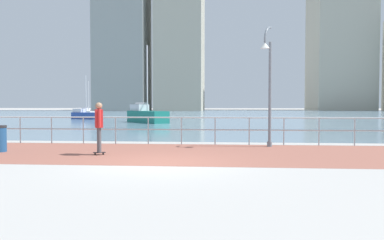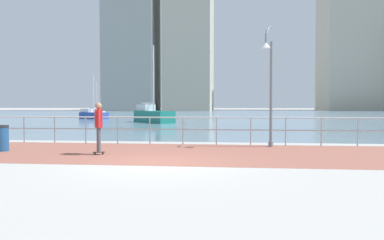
{
  "view_description": "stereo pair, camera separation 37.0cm",
  "coord_description": "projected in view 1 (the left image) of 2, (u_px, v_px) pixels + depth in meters",
  "views": [
    {
      "loc": [
        1.76,
        -10.7,
        1.67
      ],
      "look_at": [
        0.62,
        3.11,
        1.1
      ],
      "focal_mm": 36.01,
      "sensor_mm": 36.0,
      "label": 1
    },
    {
      "loc": [
        2.13,
        -10.66,
        1.67
      ],
      "look_at": [
        0.62,
        3.11,
        1.1
      ],
      "focal_mm": 36.01,
      "sensor_mm": 36.0,
      "label": 2
    }
  ],
  "objects": [
    {
      "name": "sailboat_ivory",
      "position": [
        85.0,
        115.0,
        43.12
      ],
      "size": [
        3.62,
        2.32,
        4.88
      ],
      "color": "#284799",
      "rests_on": "ground"
    },
    {
      "name": "ground",
      "position": [
        210.0,
        117.0,
        50.69
      ],
      "size": [
        220.0,
        220.0,
        0.0
      ],
      "primitive_type": "plane",
      "color": "#ADAAA5"
    },
    {
      "name": "tower_beige",
      "position": [
        122.0,
        35.0,
        99.32
      ],
      "size": [
        13.09,
        11.21,
        40.99
      ],
      "color": "#939993",
      "rests_on": "ground"
    },
    {
      "name": "sailboat_red",
      "position": [
        88.0,
        113.0,
        53.55
      ],
      "size": [
        3.1,
        3.25,
        4.82
      ],
      "color": "white",
      "rests_on": "ground"
    },
    {
      "name": "sailboat_navy",
      "position": [
        146.0,
        115.0,
        34.9
      ],
      "size": [
        4.44,
        4.73,
        6.97
      ],
      "color": "#197266",
      "rests_on": "ground"
    },
    {
      "name": "tower_brick",
      "position": [
        340.0,
        29.0,
        108.06
      ],
      "size": [
        15.21,
        17.75,
        47.12
      ],
      "color": "#B2AD99",
      "rests_on": "ground"
    },
    {
      "name": "skateboarder",
      "position": [
        99.0,
        123.0,
        12.62
      ],
      "size": [
        0.41,
        0.54,
        1.73
      ],
      "color": "black",
      "rests_on": "ground"
    },
    {
      "name": "tower_steel",
      "position": [
        181.0,
        37.0,
        101.85
      ],
      "size": [
        11.91,
        17.2,
        40.47
      ],
      "color": "#B2AD99",
      "rests_on": "ground"
    },
    {
      "name": "harbor_water",
      "position": [
        213.0,
        115.0,
        60.84
      ],
      "size": [
        180.0,
        88.0,
        0.0
      ],
      "primitive_type": "cube",
      "color": "#6B899E",
      "rests_on": "ground"
    },
    {
      "name": "waterfront_railing",
      "position": [
        181.0,
        125.0,
        16.0
      ],
      "size": [
        25.25,
        0.06,
        1.15
      ],
      "color": "#B2BCC1",
      "rests_on": "ground"
    },
    {
      "name": "brick_paving",
      "position": [
        172.0,
        153.0,
        13.19
      ],
      "size": [
        28.0,
        5.71,
        0.01
      ],
      "primitive_type": "cube",
      "color": "#935647",
      "rests_on": "ground"
    },
    {
      "name": "lamppost",
      "position": [
        268.0,
        80.0,
        14.89
      ],
      "size": [
        0.53,
        0.76,
        4.69
      ],
      "color": "slate",
      "rests_on": "ground"
    },
    {
      "name": "trash_bin",
      "position": [
        0.0,
        139.0,
        13.46
      ],
      "size": [
        0.46,
        0.46,
        0.93
      ],
      "color": "navy",
      "rests_on": "ground"
    }
  ]
}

